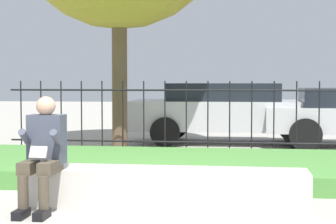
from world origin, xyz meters
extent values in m
plane|color=#A8A399|center=(0.00, 0.00, 0.00)|extent=(60.00, 60.00, 0.00)
cube|color=beige|center=(0.35, 0.00, 0.21)|extent=(3.12, 0.55, 0.43)
cube|color=#9B978F|center=(0.35, 0.00, 0.04)|extent=(3.00, 0.51, 0.08)
cube|color=black|center=(-1.02, -0.68, 0.04)|extent=(0.11, 0.26, 0.09)
cylinder|color=#4C4233|center=(-1.02, -0.62, 0.26)|extent=(0.11, 0.11, 0.34)
cube|color=#4C4233|center=(-1.02, -0.41, 0.49)|extent=(0.15, 0.42, 0.13)
cube|color=black|center=(-0.80, -0.68, 0.04)|extent=(0.11, 0.26, 0.09)
cylinder|color=#4C4233|center=(-0.80, -0.62, 0.26)|extent=(0.11, 0.11, 0.34)
cube|color=#4C4233|center=(-0.80, -0.41, 0.49)|extent=(0.15, 0.42, 0.13)
cube|color=#424756|center=(-0.91, -0.20, 0.76)|extent=(0.38, 0.24, 0.54)
sphere|color=tan|center=(-0.91, -0.22, 1.12)|extent=(0.21, 0.21, 0.21)
cylinder|color=#424756|center=(-1.09, -0.36, 0.78)|extent=(0.08, 0.29, 0.24)
cylinder|color=#424756|center=(-0.74, -0.36, 0.78)|extent=(0.08, 0.29, 0.24)
cube|color=beige|center=(-0.91, -0.46, 0.65)|extent=(0.18, 0.09, 0.13)
cube|color=#4C893D|center=(0.00, 2.14, 0.12)|extent=(8.28, 2.88, 0.24)
cylinder|color=black|center=(0.00, 4.07, 0.28)|extent=(6.28, 0.03, 0.03)
cylinder|color=black|center=(0.00, 4.07, 1.22)|extent=(6.28, 0.03, 0.03)
cylinder|color=black|center=(-2.94, 4.07, 0.70)|extent=(0.02, 0.02, 1.39)
cylinder|color=black|center=(-2.55, 4.07, 0.70)|extent=(0.02, 0.02, 1.39)
cylinder|color=black|center=(-2.16, 4.07, 0.70)|extent=(0.02, 0.02, 1.39)
cylinder|color=black|center=(-1.77, 4.07, 0.70)|extent=(0.02, 0.02, 1.39)
cylinder|color=black|center=(-1.37, 4.07, 0.70)|extent=(0.02, 0.02, 1.39)
cylinder|color=black|center=(-0.98, 4.07, 0.70)|extent=(0.02, 0.02, 1.39)
cylinder|color=black|center=(-0.59, 4.07, 0.70)|extent=(0.02, 0.02, 1.39)
cylinder|color=black|center=(-0.20, 4.07, 0.70)|extent=(0.02, 0.02, 1.39)
cylinder|color=black|center=(0.20, 4.07, 0.70)|extent=(0.02, 0.02, 1.39)
cylinder|color=black|center=(0.59, 4.07, 0.70)|extent=(0.02, 0.02, 1.39)
cylinder|color=black|center=(0.98, 4.07, 0.70)|extent=(0.02, 0.02, 1.39)
cylinder|color=black|center=(1.37, 4.07, 0.70)|extent=(0.02, 0.02, 1.39)
cylinder|color=black|center=(1.77, 4.07, 0.70)|extent=(0.02, 0.02, 1.39)
cylinder|color=black|center=(2.16, 4.07, 0.70)|extent=(0.02, 0.02, 1.39)
cylinder|color=black|center=(2.55, 4.07, 0.70)|extent=(0.02, 0.02, 1.39)
cube|color=#B7B7BC|center=(0.97, 6.44, 0.63)|extent=(4.44, 1.69, 0.64)
cube|color=black|center=(0.80, 6.44, 1.15)|extent=(2.44, 1.48, 0.38)
cylinder|color=black|center=(2.35, 5.61, 0.31)|extent=(0.63, 0.20, 0.63)
cylinder|color=black|center=(2.35, 7.26, 0.31)|extent=(0.63, 0.20, 0.63)
cylinder|color=black|center=(-0.40, 5.61, 0.31)|extent=(0.63, 0.20, 0.63)
cylinder|color=black|center=(-0.40, 7.26, 0.31)|extent=(0.63, 0.20, 0.63)
cylinder|color=black|center=(2.45, 5.28, 0.33)|extent=(0.66, 0.21, 0.65)
cylinder|color=black|center=(2.49, 7.01, 0.33)|extent=(0.66, 0.21, 0.65)
cylinder|color=brown|center=(-1.18, 4.73, 1.69)|extent=(0.30, 0.30, 3.38)
camera|label=1|loc=(1.19, -6.06, 1.40)|focal=60.00mm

